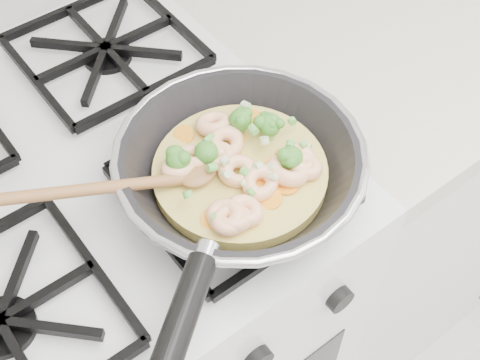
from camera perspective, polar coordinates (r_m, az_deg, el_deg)
stove at (r=1.22m, az=-10.61°, el=-12.27°), size 0.60×0.60×0.92m
counter_right at (r=1.54m, az=15.81°, el=4.43°), size 1.00×0.60×0.90m
skillet at (r=0.75m, az=-0.18°, el=0.90°), size 0.42×0.35×0.10m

